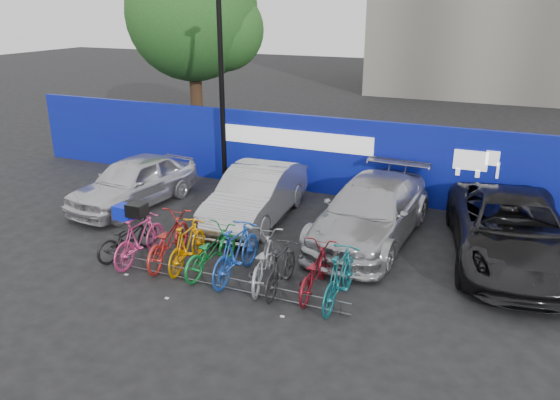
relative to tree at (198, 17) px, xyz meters
The scene contains 21 objects.
ground 13.14m from the tree, 56.03° to the right, with size 100.00×100.00×0.00m, color black.
hoarding 8.80m from the tree, 30.89° to the right, with size 22.00×0.18×2.40m.
tree is the anchor object (origin of this frame).
lamppost 6.14m from the tree, 52.49° to the right, with size 0.25×0.50×6.11m.
bike_rack 13.55m from the tree, 57.55° to the right, with size 5.60×0.03×0.30m.
car_0 8.73m from the tree, 74.35° to the right, with size 1.71×4.25×1.45m, color silver.
car_1 10.03m from the tree, 50.08° to the right, with size 1.55×4.45×1.47m, color #A3A3A7.
car_2 12.13m from the tree, 37.78° to the right, with size 2.09×5.14×1.49m, color #A9A9AE.
car_3 14.66m from the tree, 29.53° to the right, with size 2.53×5.48×1.52m, color black.
bike_0 11.82m from the tree, 68.41° to the right, with size 0.61×1.74×0.91m, color black.
bike_1 12.06m from the tree, 66.47° to the right, with size 0.52×1.85×1.11m, color #CB3779.
bike_2 12.11m from the tree, 63.19° to the right, with size 0.72×2.07×1.09m, color #AB241F.
bike_3 12.40m from the tree, 60.88° to the right, with size 0.50×1.76×1.06m, color orange.
bike_4 12.67m from the tree, 58.38° to the right, with size 0.66×1.90×1.00m, color #137C32.
bike_5 13.01m from the tree, 55.84° to the right, with size 0.57×2.00×1.20m, color #1C48AA.
bike_6 13.34m from the tree, 53.50° to the right, with size 0.69×1.99×1.04m, color #93969A.
bike_7 13.74m from the tree, 52.16° to the right, with size 0.48×1.69×1.02m, color black.
bike_8 13.98m from the tree, 49.42° to the right, with size 0.65×1.87×0.98m, color maroon.
bike_9 14.49m from the tree, 48.10° to the right, with size 0.53×1.88×1.13m, color #125C66.
cargo_crate 11.59m from the tree, 68.41° to the right, with size 0.46×0.35×0.33m, color #0A1CC7.
cargo_topcase 11.82m from the tree, 66.47° to the right, with size 0.40×0.36×0.29m, color black.
Camera 1 is at (5.12, -9.34, 5.59)m, focal length 35.00 mm.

